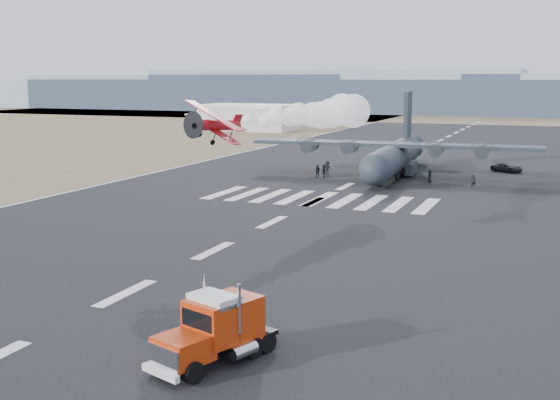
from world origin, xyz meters
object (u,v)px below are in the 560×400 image
Objects in this scene: crew_b at (318,171)px; crew_d at (372,175)px; aerobatic_biplane at (215,124)px; crew_g at (473,181)px; transport_aircraft at (395,154)px; hangar_left at (249,117)px; crew_h at (403,173)px; crew_f at (324,171)px; semi_truck at (216,329)px; support_vehicle at (507,168)px; crew_c at (327,168)px; crew_e at (430,176)px; crew_a at (397,176)px.

crew_d is at bearing 5.87° from crew_b.
aerobatic_biplane reaches higher than crew_g.
transport_aircraft is 24.09× the size of crew_d.
hangar_left reaches higher than crew_h.
aerobatic_biplane is 3.43× the size of crew_g.
crew_f is 1.11× the size of crew_g.
semi_truck reaches higher than support_vehicle.
crew_c is at bearing -156.25° from crew_h.
crew_c is (-5.10, 44.13, -8.88)m from aerobatic_biplane.
crew_e is (7.29, 1.63, -0.02)m from crew_d.
crew_e is at bearing -51.61° from hangar_left.
crew_e is 4.29m from crew_h.
hangar_left is at bearing 133.40° from semi_truck.
crew_a is 1.14× the size of crew_e.
crew_c is 2.95m from crew_f.
crew_f reaches higher than crew_b.
semi_truck is 4.60× the size of crew_d.
hangar_left is at bearing 128.31° from crew_b.
semi_truck is at bearing 76.43° from crew_a.
support_vehicle is at bearing 29.28° from crew_d.
crew_d is 1.00× the size of crew_g.
crew_c is at bearing 144.83° from support_vehicle.
transport_aircraft is at bearing -92.97° from crew_a.
transport_aircraft is at bearing 62.14° from crew_d.
transport_aircraft is at bearing 93.77° from aerobatic_biplane.
crew_e is at bearing 175.96° from support_vehicle.
transport_aircraft is 9.73m from crew_c.
crew_g is (20.96, -1.47, -0.04)m from crew_b.
transport_aircraft is 10.68m from crew_f.
crew_d is (-3.42, 0.41, -0.09)m from crew_a.
crew_a is (57.28, -79.24, -2.49)m from hangar_left.
support_vehicle is at bearing 41.48° from crew_b.
transport_aircraft is 21.68× the size of crew_a.
aerobatic_biplane reaches higher than semi_truck.
crew_e is at bearing 85.48° from aerobatic_biplane.
crew_b is 0.92× the size of crew_c.
aerobatic_biplane is at bearing -126.60° from crew_g.
semi_truck reaches higher than crew_g.
aerobatic_biplane reaches higher than crew_b.
hangar_left is 98.51m from crew_e.
aerobatic_biplane reaches higher than crew_h.
crew_f is at bearing -24.01° from crew_a.
crew_b is 15.14m from crew_e.
hangar_left reaches higher than crew_c.
crew_h reaches higher than support_vehicle.
crew_c is at bearing 92.71° from crew_b.
crew_c reaches higher than crew_d.
support_vehicle is at bearing -145.42° from crew_a.
hangar_left is 14.16× the size of crew_b.
transport_aircraft is 14.37m from crew_g.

